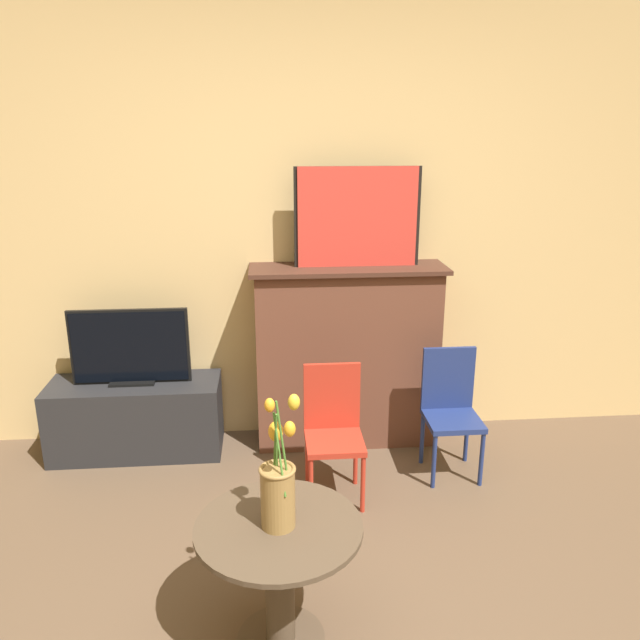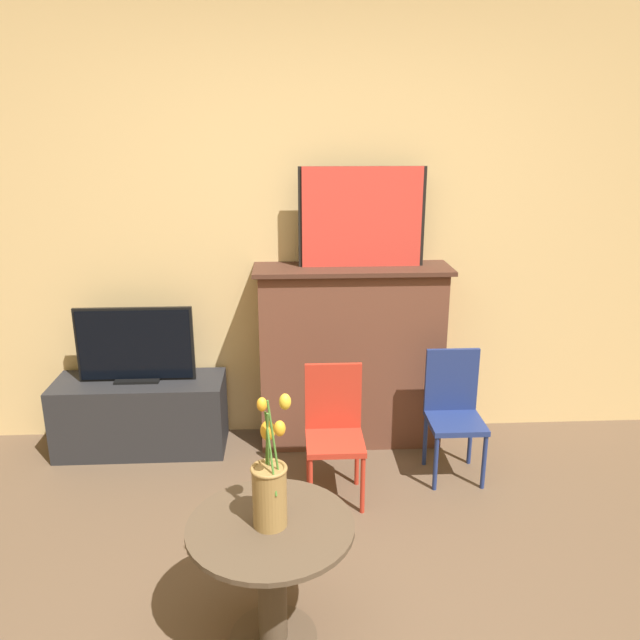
{
  "view_description": "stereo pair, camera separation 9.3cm",
  "coord_description": "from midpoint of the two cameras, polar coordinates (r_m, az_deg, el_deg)",
  "views": [
    {
      "loc": [
        -0.21,
        -1.54,
        1.87
      ],
      "look_at": [
        0.03,
        1.23,
        1.0
      ],
      "focal_mm": 35.0,
      "sensor_mm": 36.0,
      "label": 1
    },
    {
      "loc": [
        -0.12,
        -1.55,
        1.87
      ],
      "look_at": [
        0.03,
        1.23,
        1.0
      ],
      "focal_mm": 35.0,
      "sensor_mm": 36.0,
      "label": 2
    }
  ],
  "objects": [
    {
      "name": "wall_back",
      "position": [
        3.72,
        -0.43,
        9.25
      ],
      "size": [
        8.0,
        0.06,
        2.7
      ],
      "color": "tan",
      "rests_on": "ground"
    },
    {
      "name": "fireplace_mantel",
      "position": [
        3.75,
        3.55,
        -3.12
      ],
      "size": [
        1.14,
        0.35,
        1.1
      ],
      "color": "brown",
      "rests_on": "ground"
    },
    {
      "name": "painting",
      "position": [
        3.56,
        4.61,
        9.34
      ],
      "size": [
        0.72,
        0.03,
        0.56
      ],
      "color": "black",
      "rests_on": "fireplace_mantel"
    },
    {
      "name": "tv_stand",
      "position": [
        3.9,
        -15.35,
        -8.35
      ],
      "size": [
        0.99,
        0.37,
        0.44
      ],
      "color": "#232326",
      "rests_on": "ground"
    },
    {
      "name": "tv_monitor",
      "position": [
        3.75,
        -15.86,
        -2.3
      ],
      "size": [
        0.67,
        0.12,
        0.44
      ],
      "color": "black",
      "rests_on": "tv_stand"
    },
    {
      "name": "chair_red",
      "position": [
        3.26,
        2.12,
        -9.64
      ],
      "size": [
        0.29,
        0.29,
        0.7
      ],
      "color": "#B22D1E",
      "rests_on": "ground"
    },
    {
      "name": "chair_blue",
      "position": [
        3.55,
        12.85,
        -7.78
      ],
      "size": [
        0.29,
        0.29,
        0.7
      ],
      "color": "navy",
      "rests_on": "ground"
    },
    {
      "name": "side_table",
      "position": [
        2.45,
        -3.29,
        -21.56
      ],
      "size": [
        0.6,
        0.6,
        0.51
      ],
      "color": "#4C3D2D",
      "rests_on": "ground"
    },
    {
      "name": "vase_tulips",
      "position": [
        2.26,
        -3.39,
        -14.94
      ],
      "size": [
        0.15,
        0.21,
        0.51
      ],
      "color": "olive",
      "rests_on": "side_table"
    }
  ]
}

